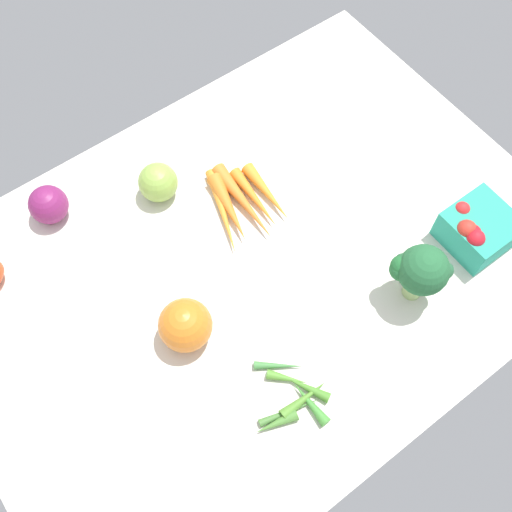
# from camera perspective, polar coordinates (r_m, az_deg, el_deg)

# --- Properties ---
(tablecloth) EXTENTS (1.04, 0.76, 0.02)m
(tablecloth) POSITION_cam_1_polar(r_m,az_deg,el_deg) (1.05, 0.00, -0.75)
(tablecloth) COLOR silver
(tablecloth) RESTS_ON ground
(broccoli_head) EXTENTS (0.08, 0.08, 0.13)m
(broccoli_head) POSITION_cam_1_polar(r_m,az_deg,el_deg) (0.98, 15.09, -1.34)
(broccoli_head) COLOR #9CBE73
(broccoli_head) RESTS_ON tablecloth
(berry_basket) EXTENTS (0.11, 0.11, 0.08)m
(berry_basket) POSITION_cam_1_polar(r_m,az_deg,el_deg) (1.10, 20.02, 2.36)
(berry_basket) COLOR teal
(berry_basket) RESTS_ON tablecloth
(okra_pile) EXTENTS (0.14, 0.14, 0.02)m
(okra_pile) POSITION_cam_1_polar(r_m,az_deg,el_deg) (0.95, 3.68, -13.06)
(okra_pile) COLOR #467736
(okra_pile) RESTS_ON tablecloth
(heirloom_tomato_green) EXTENTS (0.07, 0.07, 0.07)m
(heirloom_tomato_green) POSITION_cam_1_polar(r_m,az_deg,el_deg) (1.10, -9.17, 6.83)
(heirloom_tomato_green) COLOR #8EB64A
(heirloom_tomato_green) RESTS_ON tablecloth
(carrot_bunch) EXTENTS (0.14, 0.18, 0.03)m
(carrot_bunch) POSITION_cam_1_polar(r_m,az_deg,el_deg) (1.09, -1.28, 4.96)
(carrot_bunch) COLOR orange
(carrot_bunch) RESTS_ON tablecloth
(red_onion_near_basket) EXTENTS (0.07, 0.07, 0.07)m
(red_onion_near_basket) POSITION_cam_1_polar(r_m,az_deg,el_deg) (1.12, -18.88, 4.58)
(red_onion_near_basket) COLOR #7D215C
(red_onion_near_basket) RESTS_ON tablecloth
(heirloom_tomato_orange) EXTENTS (0.09, 0.09, 0.09)m
(heirloom_tomato_orange) POSITION_cam_1_polar(r_m,az_deg,el_deg) (0.96, -6.64, -6.46)
(heirloom_tomato_orange) COLOR orange
(heirloom_tomato_orange) RESTS_ON tablecloth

